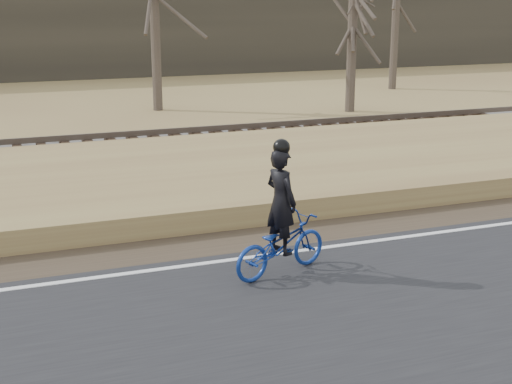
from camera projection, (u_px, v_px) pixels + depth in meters
name	position (u px, v px, depth m)	size (l,w,h in m)	color
cyclist	(281.00, 232.00, 11.06)	(1.87, 1.16, 2.15)	navy
bare_tree_right	(353.00, 20.00, 26.32)	(0.36, 0.36, 6.80)	brown
bare_tree_far_right	(396.00, 6.00, 32.77)	(0.36, 0.36, 7.57)	brown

